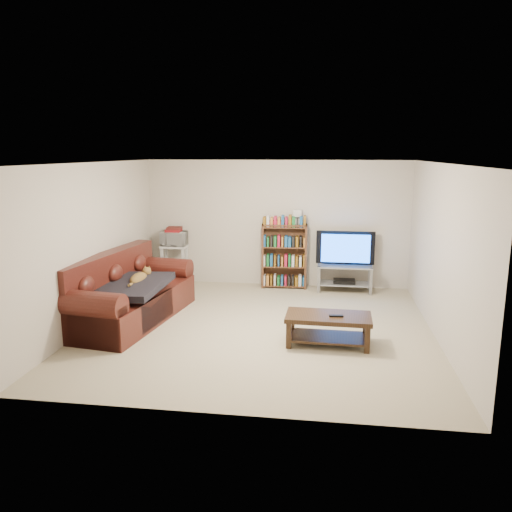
% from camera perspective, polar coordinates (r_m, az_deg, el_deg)
% --- Properties ---
extents(floor, '(5.00, 5.00, 0.00)m').
position_cam_1_polar(floor, '(7.44, 0.34, -8.21)').
color(floor, '#BDB08C').
rests_on(floor, ground).
extents(ceiling, '(5.00, 5.00, 0.00)m').
position_cam_1_polar(ceiling, '(6.99, 0.36, 10.60)').
color(ceiling, white).
rests_on(ceiling, ground).
extents(wall_back, '(5.00, 0.00, 5.00)m').
position_cam_1_polar(wall_back, '(9.57, 2.35, 3.72)').
color(wall_back, beige).
rests_on(wall_back, ground).
extents(wall_front, '(5.00, 0.00, 5.00)m').
position_cam_1_polar(wall_front, '(4.72, -3.71, -4.83)').
color(wall_front, beige).
rests_on(wall_front, ground).
extents(wall_left, '(0.00, 5.00, 5.00)m').
position_cam_1_polar(wall_left, '(7.85, -18.06, 1.34)').
color(wall_left, beige).
rests_on(wall_left, ground).
extents(wall_right, '(0.00, 5.00, 5.00)m').
position_cam_1_polar(wall_right, '(7.23, 20.39, 0.32)').
color(wall_right, beige).
rests_on(wall_right, ground).
extents(sofa, '(1.37, 2.55, 1.03)m').
position_cam_1_polar(sofa, '(7.95, -14.61, -4.60)').
color(sofa, '#431711').
rests_on(sofa, floor).
extents(blanket, '(1.01, 1.27, 0.20)m').
position_cam_1_polar(blanket, '(7.65, -14.06, -3.36)').
color(blanket, black).
rests_on(blanket, sofa).
extents(cat, '(0.35, 0.69, 0.20)m').
position_cam_1_polar(cat, '(7.82, -13.28, -2.53)').
color(cat, brown).
rests_on(cat, sofa).
extents(coffee_table, '(1.15, 0.60, 0.41)m').
position_cam_1_polar(coffee_table, '(6.82, 8.25, -7.69)').
color(coffee_table, black).
rests_on(coffee_table, floor).
extents(remote, '(0.19, 0.07, 0.02)m').
position_cam_1_polar(remote, '(6.73, 9.16, -6.77)').
color(remote, black).
rests_on(remote, coffee_table).
extents(tv_stand, '(1.00, 0.46, 0.50)m').
position_cam_1_polar(tv_stand, '(9.38, 10.08, -1.99)').
color(tv_stand, '#999EA3').
rests_on(tv_stand, floor).
extents(television, '(1.07, 0.15, 0.62)m').
position_cam_1_polar(television, '(9.28, 10.18, 0.83)').
color(television, black).
rests_on(television, tv_stand).
extents(dvd_player, '(0.40, 0.28, 0.06)m').
position_cam_1_polar(dvd_player, '(9.42, 10.05, -2.86)').
color(dvd_player, black).
rests_on(dvd_player, tv_stand).
extents(bookshelf, '(0.86, 0.30, 1.23)m').
position_cam_1_polar(bookshelf, '(9.46, 3.25, 0.12)').
color(bookshelf, '#4D2D1A').
rests_on(bookshelf, floor).
extents(shelf_clutter, '(0.62, 0.21, 0.28)m').
position_cam_1_polar(shelf_clutter, '(9.35, 3.90, 4.32)').
color(shelf_clutter, silver).
rests_on(shelf_clutter, bookshelf).
extents(microwave_stand, '(0.50, 0.37, 0.78)m').
position_cam_1_polar(microwave_stand, '(9.78, -9.28, -0.41)').
color(microwave_stand, silver).
rests_on(microwave_stand, floor).
extents(microwave, '(0.49, 0.34, 0.27)m').
position_cam_1_polar(microwave, '(9.70, -9.36, 1.98)').
color(microwave, silver).
rests_on(microwave, microwave_stand).
extents(game_boxes, '(0.29, 0.26, 0.05)m').
position_cam_1_polar(game_boxes, '(9.67, -9.40, 2.91)').
color(game_boxes, maroon).
rests_on(game_boxes, microwave).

